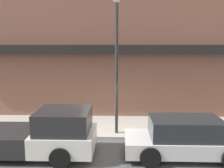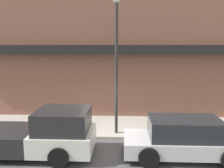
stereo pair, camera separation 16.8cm
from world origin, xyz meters
The scene contains 7 objects.
ground_plane centered at (0.00, 0.00, 0.00)m, with size 80.00×80.00×0.00m, color #4C4C4F.
sidewalk centered at (0.00, 1.66, 0.06)m, with size 36.00×3.32×0.13m.
building centered at (0.01, 4.80, 5.40)m, with size 19.80×3.80×10.82m.
pickup_truck centered at (-3.01, -1.61, 0.79)m, with size 5.76×2.27×1.80m.
parked_car centered at (2.88, -1.61, 0.74)m, with size 4.52×2.00×1.51m.
fire_hydrant centered at (2.64, 0.53, 0.43)m, with size 0.22×0.22×0.60m.
street_lamp centered at (0.27, 0.56, 3.97)m, with size 0.36×0.36×6.24m.
Camera 2 is at (0.56, -10.66, 4.26)m, focal length 40.00 mm.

